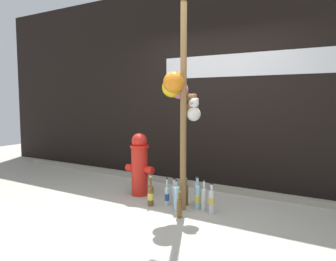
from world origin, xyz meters
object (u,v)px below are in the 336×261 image
(bottle_0, at_px, (174,193))
(bottle_8, at_px, (176,198))
(bottle_9, at_px, (186,194))
(bottle_6, at_px, (151,195))
(bottle_4, at_px, (197,193))
(memorial_post, at_px, (180,76))
(fire_hydrant, at_px, (140,164))
(bottle_7, at_px, (167,195))
(bottle_2, at_px, (197,197))
(bottle_3, at_px, (179,207))
(bottle_5, at_px, (211,200))
(bottle_1, at_px, (204,198))

(bottle_0, height_order, bottle_8, bottle_8)
(bottle_8, relative_size, bottle_9, 1.10)
(bottle_0, relative_size, bottle_6, 0.90)
(bottle_4, distance_m, bottle_6, 0.59)
(bottle_6, bearing_deg, memorial_post, 15.56)
(fire_hydrant, xyz_separation_m, bottle_7, (0.57, -0.19, -0.32))
(memorial_post, xyz_separation_m, bottle_2, (0.19, 0.10, -1.49))
(bottle_3, relative_size, bottle_8, 0.80)
(bottle_5, relative_size, bottle_8, 0.93)
(bottle_7, bearing_deg, bottle_2, 11.02)
(bottle_1, distance_m, bottle_2, 0.09)
(bottle_6, xyz_separation_m, bottle_7, (0.17, 0.13, -0.01))
(bottle_2, height_order, bottle_6, bottle_2)
(memorial_post, relative_size, fire_hydrant, 3.31)
(memorial_post, distance_m, bottle_6, 1.55)
(bottle_1, bearing_deg, fire_hydrant, 173.31)
(memorial_post, xyz_separation_m, bottle_8, (0.02, -0.13, -1.48))
(bottle_1, relative_size, bottle_2, 0.94)
(bottle_1, xyz_separation_m, bottle_2, (-0.09, 0.01, -0.00))
(bottle_3, xyz_separation_m, bottle_5, (0.26, 0.33, 0.03))
(bottle_6, bearing_deg, bottle_2, 19.66)
(bottle_0, relative_size, bottle_1, 0.90)
(fire_hydrant, height_order, bottle_7, fire_hydrant)
(fire_hydrant, distance_m, bottle_5, 1.23)
(fire_hydrant, distance_m, bottle_4, 0.96)
(bottle_4, xyz_separation_m, bottle_6, (-0.51, -0.30, -0.03))
(bottle_3, relative_size, bottle_5, 0.86)
(bottle_9, bearing_deg, bottle_2, -14.06)
(bottle_7, bearing_deg, bottle_3, -41.15)
(bottle_0, xyz_separation_m, bottle_8, (0.17, -0.24, 0.02))
(bottle_2, height_order, bottle_7, bottle_2)
(bottle_0, xyz_separation_m, bottle_3, (0.30, -0.40, -0.02))
(memorial_post, relative_size, bottle_3, 9.38)
(bottle_4, height_order, bottle_7, bottle_4)
(bottle_6, height_order, bottle_9, bottle_6)
(bottle_1, distance_m, bottle_5, 0.13)
(bottle_1, height_order, bottle_4, bottle_4)
(bottle_0, bearing_deg, bottle_1, -3.57)
(bottle_6, relative_size, bottle_9, 1.07)
(bottle_7, bearing_deg, bottle_0, 60.81)
(bottle_7, distance_m, bottle_9, 0.24)
(memorial_post, distance_m, bottle_8, 1.48)
(bottle_2, relative_size, bottle_7, 1.13)
(bottle_5, relative_size, bottle_7, 1.02)
(bottle_5, bearing_deg, fire_hydrant, 171.99)
(bottle_2, distance_m, bottle_4, 0.11)
(bottle_2, bearing_deg, bottle_0, 177.61)
(bottle_3, distance_m, bottle_6, 0.56)
(bottle_2, xyz_separation_m, bottle_9, (-0.20, 0.05, -0.01))
(memorial_post, xyz_separation_m, bottle_0, (-0.15, 0.11, -1.50))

